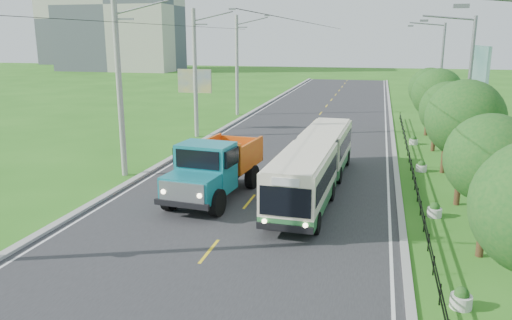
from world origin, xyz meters
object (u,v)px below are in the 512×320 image
at_px(tree_fourth, 448,113).
at_px(streetlight_mid, 465,90).
at_px(pole_mid, 196,73).
at_px(billboard_right, 478,75).
at_px(pole_far, 237,65).
at_px(billboard_left, 195,85).
at_px(pole_near, 120,88).
at_px(planter_near, 435,211).
at_px(tree_second, 491,163).
at_px(planter_front, 461,299).
at_px(tree_back, 430,91).
at_px(tree_fifth, 438,96).
at_px(dump_truck, 215,165).
at_px(tree_third, 465,122).
at_px(planter_far, 413,141).
at_px(bus, 315,161).
at_px(planter_mid, 421,167).

relative_size(tree_fourth, streetlight_mid, 0.60).
xyz_separation_m(pole_mid, billboard_right, (20.56, -1.00, 0.25)).
xyz_separation_m(pole_far, billboard_left, (-1.24, -9.00, -1.23)).
distance_m(pole_near, planter_near, 17.79).
bearing_deg(streetlight_mid, tree_second, -93.79).
relative_size(pole_mid, planter_front, 14.93).
height_order(planter_front, billboard_right, billboard_right).
distance_m(tree_back, planter_front, 28.37).
bearing_deg(tree_fifth, dump_truck, -130.23).
distance_m(tree_third, planter_front, 10.87).
relative_size(tree_second, streetlight_mid, 0.58).
relative_size(tree_fifth, planter_far, 8.66).
height_order(streetlight_mid, planter_front, streetlight_mid).
bearing_deg(pole_near, streetlight_mid, 14.81).
bearing_deg(billboard_left, planter_far, -6.31).
relative_size(streetlight_mid, dump_truck, 1.24).
bearing_deg(pole_mid, pole_near, -90.00).
bearing_deg(planter_near, bus, 156.41).
xyz_separation_m(tree_fourth, bus, (-6.97, -5.65, -1.95)).
height_order(tree_second, planter_front, tree_second).
relative_size(billboard_right, dump_truck, 1.00).
bearing_deg(billboard_left, dump_truck, -66.63).
distance_m(tree_second, dump_truck, 12.56).
relative_size(tree_fourth, planter_near, 8.06).
relative_size(tree_third, planter_mid, 8.96).
height_order(streetlight_mid, dump_truck, streetlight_mid).
xyz_separation_m(tree_second, billboard_right, (2.44, 17.86, 1.83)).
distance_m(tree_third, streetlight_mid, 5.98).
distance_m(tree_fourth, dump_truck, 14.22).
xyz_separation_m(pole_mid, dump_truck, (6.41, -14.70, -3.41)).
bearing_deg(dump_truck, bus, 30.60).
bearing_deg(tree_fourth, bus, -140.99).
height_order(tree_third, dump_truck, tree_third).
height_order(planter_front, planter_far, same).
bearing_deg(billboard_left, pole_mid, -67.58).
bearing_deg(tree_third, pole_near, 177.29).
bearing_deg(pole_mid, planter_near, -41.65).
distance_m(planter_far, billboard_right, 6.58).
relative_size(pole_near, pole_mid, 1.00).
height_order(pole_near, billboard_left, pole_near).
distance_m(tree_second, streetlight_mid, 11.97).
relative_size(tree_fourth, tree_back, 0.98).
height_order(pole_mid, tree_back, pole_mid).
bearing_deg(tree_fourth, tree_back, 90.00).
bearing_deg(billboard_right, tree_fourth, -112.64).
relative_size(tree_back, dump_truck, 0.75).
distance_m(planter_front, dump_truck, 13.42).
xyz_separation_m(planter_front, billboard_right, (3.70, 22.00, 5.06)).
distance_m(tree_third, tree_fourth, 6.01).
bearing_deg(planter_far, pole_mid, -176.61).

